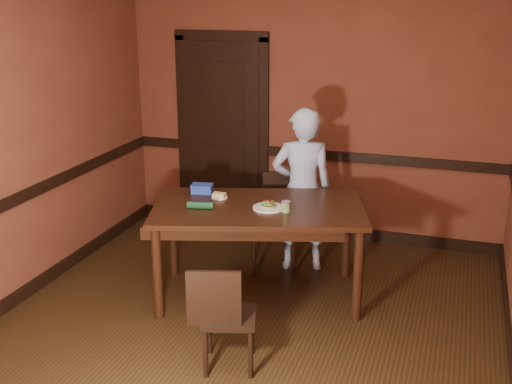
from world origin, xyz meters
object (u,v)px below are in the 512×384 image
Objects in this scene: chair_far at (273,223)px; food_tub at (202,189)px; dining_table at (258,251)px; cheese_saucer at (219,196)px; chair_near at (229,315)px; sauce_jar at (286,207)px; sandwich_plate at (268,207)px; person at (302,190)px.

chair_far is 0.80m from food_tub.
food_tub reaches higher than dining_table.
cheese_saucer is at bearing -143.88° from chair_far.
cheese_saucer is 0.22m from food_tub.
dining_table reaches higher than chair_near.
cheese_saucer reaches higher than chair_near.
sauce_jar is (0.31, -0.68, 0.42)m from chair_far.
dining_table is 0.76m from food_tub.
chair_far is 3.58× the size of sandwich_plate.
dining_table is 2.23× the size of chair_near.
sandwich_plate is (-0.04, 1.06, 0.45)m from chair_near.
cheese_saucer is at bearing 150.20° from dining_table.
cheese_saucer is (-0.59, -0.61, 0.07)m from person.
dining_table is at bearing 163.36° from sauce_jar.
chair_far reaches higher than cheese_saucer.
food_tub is at bearing 146.54° from dining_table.
chair_far is at bearing 103.44° from sandwich_plate.
chair_far is 0.77m from sandwich_plate.
chair_far reaches higher than sandwich_plate.
food_tub reaches higher than sandwich_plate.
sandwich_plate is 0.51m from cheese_saucer.
dining_table is at bearing -99.38° from chair_near.
chair_far is 4.40× the size of food_tub.
chair_near is at bearing -70.90° from food_tub.
dining_table is at bearing -27.31° from food_tub.
dining_table is 8.48× the size of food_tub.
food_tub is (-0.59, 0.18, 0.46)m from dining_table.
sauce_jar is at bearing -14.54° from cheese_saucer.
cheese_saucer is (-0.65, 0.17, -0.03)m from sauce_jar.
cheese_saucer is at bearing -82.77° from chair_near.
food_tub is at bearing -162.10° from chair_far.
sandwich_plate is 1.23× the size of food_tub.
chair_near is 1.55m from food_tub.
dining_table is 0.81m from person.
chair_far reaches higher than chair_near.
food_tub is (-0.85, 0.26, -0.01)m from sauce_jar.
food_tub is (-0.20, 0.09, 0.02)m from cheese_saucer.
person reaches higher than sauce_jar.
person reaches higher than cheese_saucer.
sandwich_plate is 2.85× the size of sauce_jar.
dining_table is 0.59m from cheese_saucer.
food_tub is at bearing -77.11° from chair_near.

